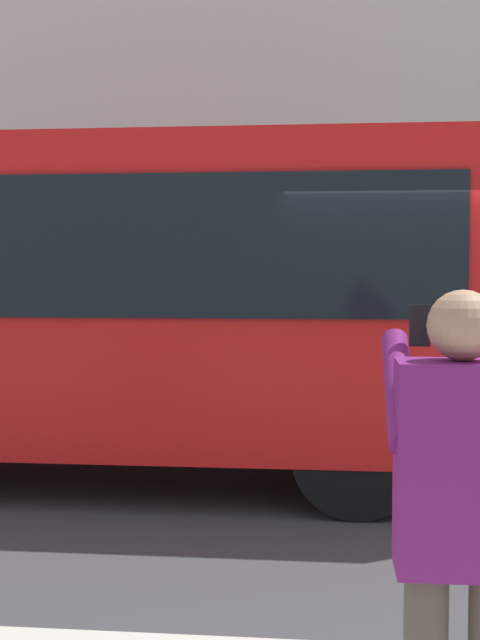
% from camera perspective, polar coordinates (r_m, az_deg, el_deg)
% --- Properties ---
extents(ground_plane, '(60.00, 60.00, 0.00)m').
position_cam_1_polar(ground_plane, '(7.82, 12.66, -10.96)').
color(ground_plane, '#38383A').
extents(building_facade_far, '(28.00, 1.55, 12.00)m').
position_cam_1_polar(building_facade_far, '(14.93, 9.87, 19.03)').
color(building_facade_far, beige).
rests_on(building_facade_far, ground_plane).
extents(red_bus, '(9.05, 2.54, 3.08)m').
position_cam_1_polar(red_bus, '(8.24, -13.96, 1.57)').
color(red_bus, red).
rests_on(red_bus, ground_plane).
extents(pedestrian_photographer, '(0.53, 0.52, 1.70)m').
position_cam_1_polar(pedestrian_photographer, '(2.84, 14.38, -12.47)').
color(pedestrian_photographer, '#4C4238').
rests_on(pedestrian_photographer, sidewalk_curb).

